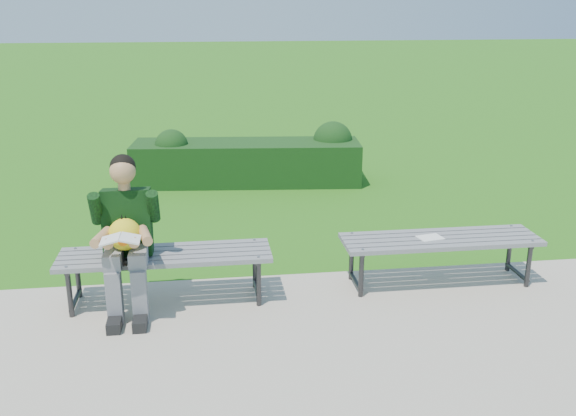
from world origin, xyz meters
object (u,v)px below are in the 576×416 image
paper_sheet (430,238)px  seated_boy (126,231)px  hedge (252,159)px  bench_right (440,243)px  bench_left (166,259)px

paper_sheet → seated_boy: bearing=-176.7°
hedge → bench_right: size_ratio=1.84×
paper_sheet → bench_right: bearing=0.0°
seated_boy → paper_sheet: seated_boy is taller
seated_boy → bench_right: bearing=3.1°
bench_right → bench_left: bearing=-178.8°
hedge → bench_left: (-1.05, -3.87, 0.07)m
hedge → bench_right: (1.42, -3.81, 0.07)m
bench_left → bench_right: same height
bench_left → seated_boy: bearing=-161.9°
hedge → bench_left: 4.01m
seated_boy → paper_sheet: 2.69m
bench_right → paper_sheet: (-0.10, -0.00, 0.06)m
seated_boy → paper_sheet: size_ratio=5.30×
bench_right → seated_boy: size_ratio=1.37×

